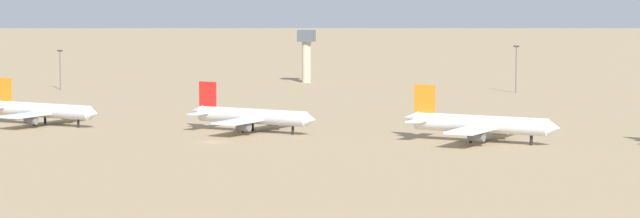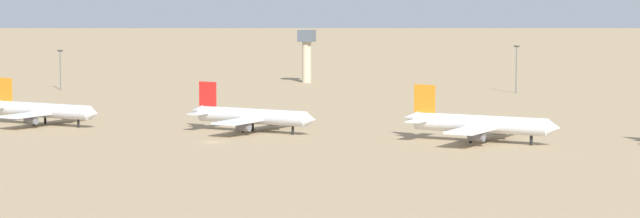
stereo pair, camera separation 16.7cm
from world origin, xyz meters
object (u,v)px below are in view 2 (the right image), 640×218
object	(u,v)px
light_pole_west	(516,66)
light_pole_mid	(60,66)
parked_jet_orange_3	(479,124)
control_tower	(307,51)
parked_jet_orange_1	(42,110)
parked_jet_red_2	(251,116)

from	to	relation	value
light_pole_west	light_pole_mid	distance (m)	148.38
parked_jet_orange_3	control_tower	size ratio (longest dim) A/B	2.08
light_pole_mid	parked_jet_orange_1	bearing A→B (deg)	-63.88
parked_jet_orange_1	control_tower	xyz separation A→B (m)	(17.27, 155.69, 7.31)
parked_jet_orange_1	control_tower	bearing A→B (deg)	94.83
parked_jet_red_2	light_pole_mid	xyz separation A→B (m)	(-104.85, 98.09, 3.88)
control_tower	light_pole_mid	world-z (taller)	control_tower
parked_jet_orange_1	parked_jet_red_2	world-z (taller)	parked_jet_red_2
light_pole_west	parked_jet_orange_3	bearing A→B (deg)	-82.69
light_pole_mid	parked_jet_orange_3	bearing A→B (deg)	-32.08
parked_jet_orange_1	light_pole_mid	xyz separation A→B (m)	(-49.00, 99.94, 3.94)
parked_jet_orange_3	parked_jet_orange_1	bearing A→B (deg)	-171.14
parked_jet_red_2	parked_jet_orange_3	xyz separation A→B (m)	(56.82, -3.27, 0.29)
control_tower	parked_jet_orange_1	bearing A→B (deg)	-96.33
parked_jet_orange_1	control_tower	size ratio (longest dim) A/B	1.90
parked_jet_orange_1	light_pole_mid	bearing A→B (deg)	127.28
control_tower	light_pole_west	bearing A→B (deg)	-14.91
parked_jet_orange_3	light_pole_west	size ratio (longest dim) A/B	2.51
parked_jet_red_2	control_tower	xyz separation A→B (m)	(-38.58, 153.84, 7.25)
parked_jet_orange_1	control_tower	distance (m)	156.82
parked_jet_red_2	light_pole_west	xyz separation A→B (m)	(39.33, 133.09, 4.96)
parked_jet_orange_1	control_tower	world-z (taller)	control_tower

